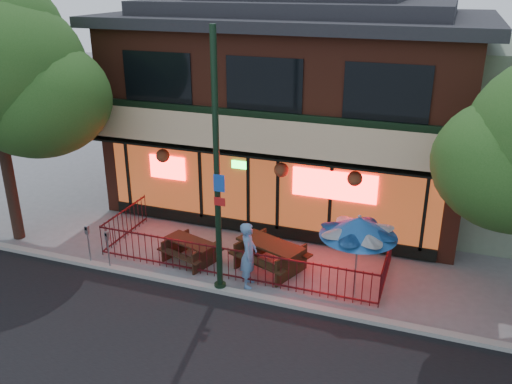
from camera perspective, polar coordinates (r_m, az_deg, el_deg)
ground at (r=15.44m, az=-3.19°, el=-9.48°), size 80.00×80.00×0.00m
curb at (r=15.02m, az=-3.95°, el=-10.21°), size 80.00×0.25×0.12m
restaurant_building at (r=20.29m, az=4.53°, el=10.72°), size 12.96×9.49×8.05m
patio_fence at (r=15.52m, az=-2.51°, el=-6.59°), size 8.44×2.62×1.00m
street_light at (r=13.71m, az=-4.10°, el=1.00°), size 0.43×0.32×7.00m
picnic_table_left at (r=16.38m, az=-6.92°, el=-5.83°), size 1.90×1.66×0.69m
picnic_table_right at (r=15.82m, az=1.52°, el=-6.31°), size 2.38×2.12×0.85m
patio_umbrella at (r=14.26m, az=10.77°, el=-3.62°), size 2.03×2.03×2.32m
pedestrian at (r=14.83m, az=-0.79°, el=-6.63°), size 0.60×0.78×1.89m
parking_meter_near at (r=16.22m, az=-15.35°, el=-5.33°), size 0.12×0.11×1.22m
parking_meter_far at (r=16.67m, az=-17.27°, el=-4.69°), size 0.12×0.10×1.26m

